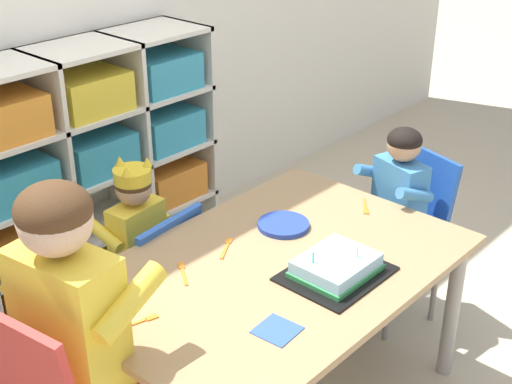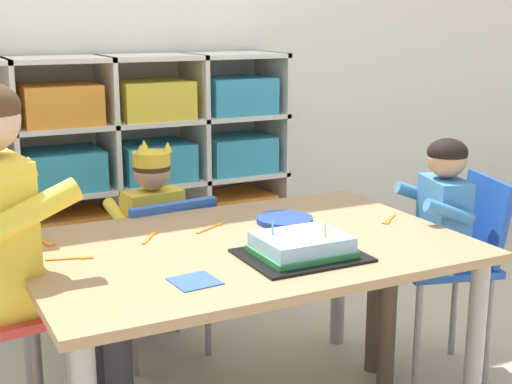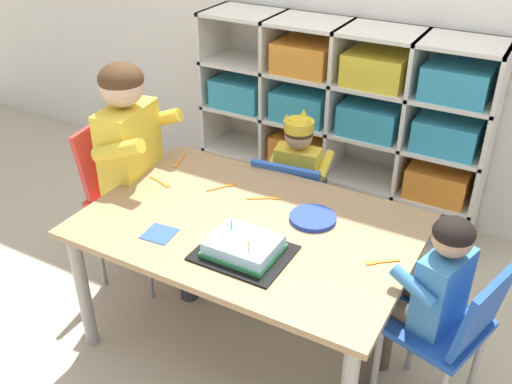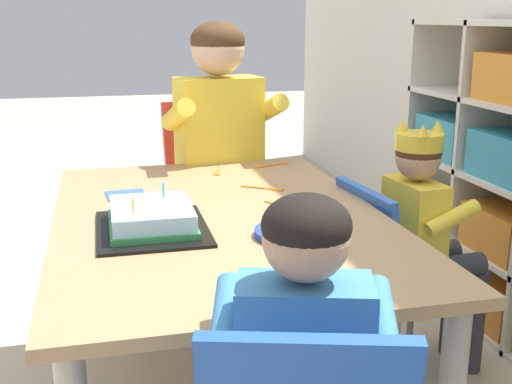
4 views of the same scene
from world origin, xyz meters
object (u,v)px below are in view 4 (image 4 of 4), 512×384
object	(u,v)px
classroom_chair_blue	(392,267)
birthday_cake_on_tray	(152,220)
paper_plate_stack	(293,233)
adult_helper_seated	(225,139)
fork_by_napkin	(274,295)
guest_at_table_side	(302,363)
child_with_crown	(426,222)
fork_at_table_front_edge	(270,165)
activity_table	(220,240)
fork_beside_plate_stack	(286,207)
fork_near_cake_tray	(217,171)
classroom_chair_adult_side	(215,182)
fork_near_child_seat	(265,188)

from	to	relation	value
classroom_chair_blue	birthday_cake_on_tray	bearing A→B (deg)	96.03
classroom_chair_blue	paper_plate_stack	bearing A→B (deg)	118.81
adult_helper_seated	fork_by_napkin	xyz separation A→B (m)	(1.15, -0.13, -0.09)
adult_helper_seated	guest_at_table_side	xyz separation A→B (m)	(1.33, -0.13, -0.13)
child_with_crown	fork_at_table_front_edge	bearing A→B (deg)	33.41
activity_table	fork_beside_plate_stack	distance (m)	0.21
fork_near_cake_tray	child_with_crown	bearing A→B (deg)	-110.63
activity_table	classroom_chair_adult_side	distance (m)	0.76
birthday_cake_on_tray	fork_near_child_seat	world-z (taller)	birthday_cake_on_tray
classroom_chair_blue	paper_plate_stack	distance (m)	0.55
guest_at_table_side	birthday_cake_on_tray	size ratio (longest dim) A/B	2.59
paper_plate_stack	birthday_cake_on_tray	bearing A→B (deg)	-111.23
adult_helper_seated	birthday_cake_on_tray	bearing A→B (deg)	-122.81
activity_table	fork_by_napkin	size ratio (longest dim) A/B	11.90
classroom_chair_adult_side	fork_near_child_seat	xyz separation A→B (m)	(0.51, 0.07, 0.10)
guest_at_table_side	fork_beside_plate_stack	bearing A→B (deg)	-87.75
paper_plate_stack	fork_at_table_front_edge	xyz separation A→B (m)	(-0.75, 0.14, -0.01)
classroom_chair_adult_side	fork_beside_plate_stack	distance (m)	0.73
fork_at_table_front_edge	fork_beside_plate_stack	world-z (taller)	same
classroom_chair_blue	guest_at_table_side	world-z (taller)	guest_at_table_side
child_with_crown	birthday_cake_on_tray	bearing A→B (deg)	95.19
adult_helper_seated	fork_near_child_seat	bearing A→B (deg)	-91.45
activity_table	adult_helper_seated	bearing A→B (deg)	167.76
fork_near_cake_tray	fork_by_napkin	size ratio (longest dim) A/B	1.20
paper_plate_stack	fork_near_child_seat	world-z (taller)	paper_plate_stack
adult_helper_seated	fork_by_napkin	bearing A→B (deg)	-104.89
birthday_cake_on_tray	child_with_crown	bearing A→B (deg)	101.43
classroom_chair_adult_side	fork_near_cake_tray	distance (m)	0.28
fork_near_child_seat	fork_near_cake_tray	size ratio (longest dim) A/B	0.94
paper_plate_stack	fork_near_cake_tray	world-z (taller)	paper_plate_stack
paper_plate_stack	fork_beside_plate_stack	bearing A→B (deg)	167.68
classroom_chair_adult_side	fork_beside_plate_stack	xyz separation A→B (m)	(0.72, 0.07, 0.10)
guest_at_table_side	paper_plate_stack	world-z (taller)	guest_at_table_side
fork_beside_plate_stack	fork_near_cake_tray	size ratio (longest dim) A/B	0.97
activity_table	guest_at_table_side	distance (m)	0.70
activity_table	fork_near_child_seat	distance (m)	0.31
fork_at_table_front_edge	fork_near_cake_tray	size ratio (longest dim) A/B	1.02
fork_beside_plate_stack	paper_plate_stack	bearing A→B (deg)	135.60
activity_table	classroom_chair_blue	bearing A→B (deg)	97.81
fork_beside_plate_stack	fork_near_cake_tray	bearing A→B (deg)	-18.99
activity_table	birthday_cake_on_tray	size ratio (longest dim) A/B	3.86
child_with_crown	classroom_chair_blue	bearing A→B (deg)	89.43
activity_table	fork_near_child_seat	size ratio (longest dim) A/B	10.63
classroom_chair_adult_side	fork_near_child_seat	bearing A→B (deg)	-91.11
classroom_chair_adult_side	guest_at_table_side	size ratio (longest dim) A/B	0.93
guest_at_table_side	fork_beside_plate_stack	world-z (taller)	guest_at_table_side
guest_at_table_side	fork_by_napkin	world-z (taller)	guest_at_table_side
classroom_chair_adult_side	paper_plate_stack	bearing A→B (deg)	-97.21
fork_by_napkin	fork_at_table_front_edge	bearing A→B (deg)	127.69
child_with_crown	birthday_cake_on_tray	size ratio (longest dim) A/B	2.46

